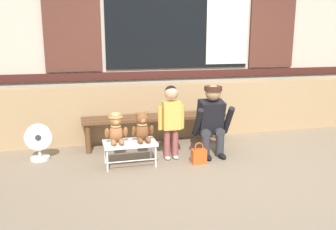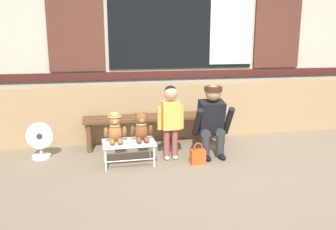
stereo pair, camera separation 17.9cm
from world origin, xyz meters
name	(u,v)px [view 1 (the left image)]	position (x,y,z in m)	size (l,w,h in m)	color
ground_plane	(221,166)	(0.00, 0.00, 0.00)	(60.00, 60.00, 0.00)	#84725B
brick_low_wall	(186,110)	(0.00, 1.43, 0.42)	(8.05, 0.25, 0.85)	tan
shop_facade	(178,28)	(0.00, 1.94, 1.70)	(8.21, 0.26, 3.38)	beige
wooden_bench_long	(156,120)	(-0.58, 1.06, 0.37)	(2.10, 0.40, 0.44)	brown
small_display_bench	(130,144)	(-1.08, 0.33, 0.27)	(0.64, 0.36, 0.30)	silver
teddy_bear_with_hat	(116,129)	(-1.24, 0.33, 0.47)	(0.28, 0.27, 0.36)	#A86B3D
teddy_bear_plain	(142,128)	(-0.92, 0.33, 0.46)	(0.28, 0.26, 0.36)	brown
child_standing	(171,114)	(-0.52, 0.42, 0.59)	(0.35, 0.18, 0.96)	#994C4C
adult_crouching	(212,120)	(0.03, 0.44, 0.48)	(0.50, 0.49, 0.95)	#333338
handbag_on_ground	(199,156)	(-0.23, 0.17, 0.10)	(0.18, 0.11, 0.27)	#DB561E
floor_fan	(39,142)	(-2.17, 0.80, 0.24)	(0.34, 0.24, 0.48)	silver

